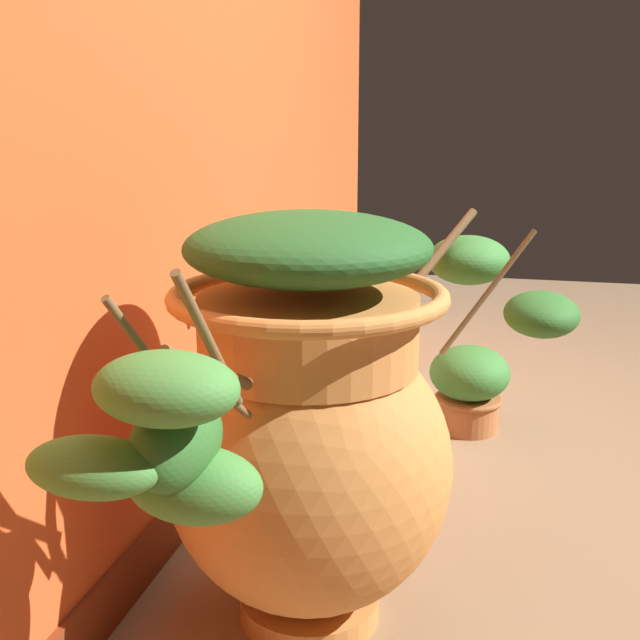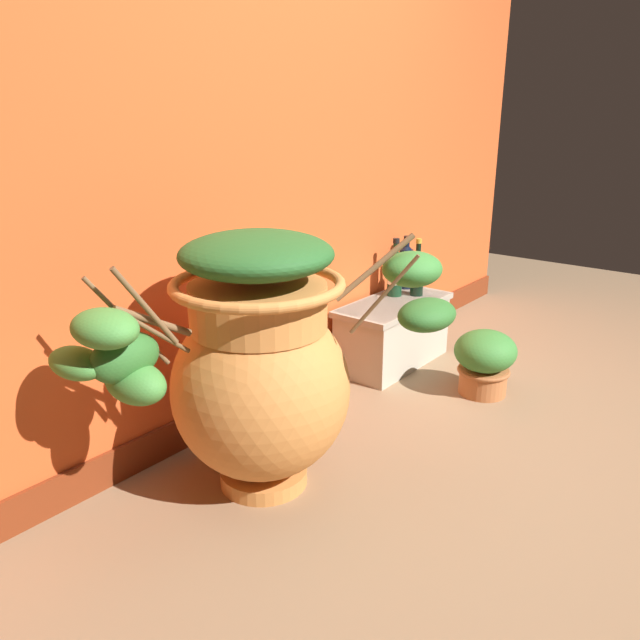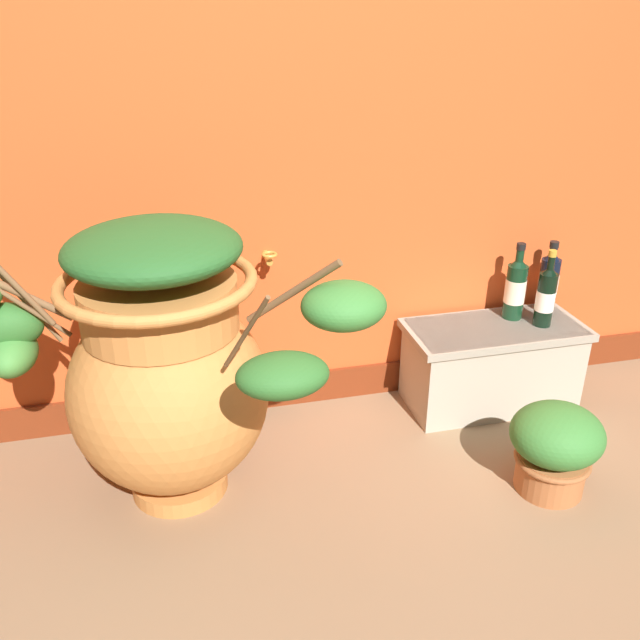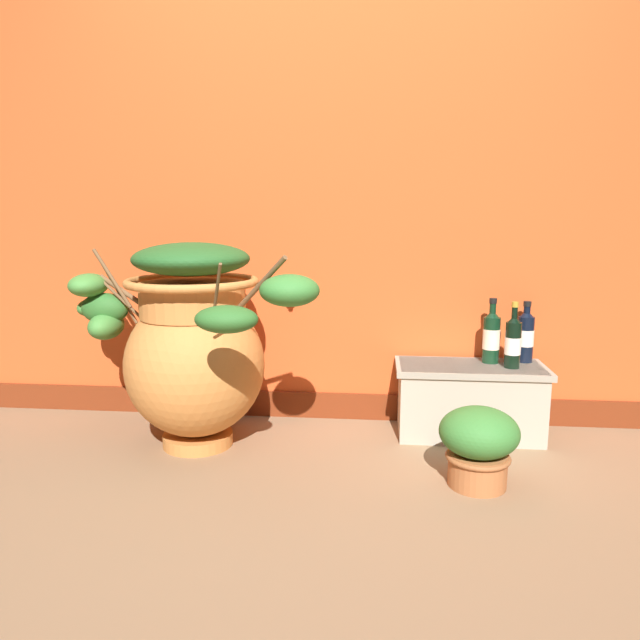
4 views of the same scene
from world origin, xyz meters
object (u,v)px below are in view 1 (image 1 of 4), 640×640
wine_bottle_left (319,278)px  potted_shrub (469,384)px  wine_bottle_middle (317,286)px  wine_bottle_right (344,285)px  terracotta_urn (310,421)px

wine_bottle_left → potted_shrub: wine_bottle_left is taller
potted_shrub → wine_bottle_middle: bearing=76.4°
wine_bottle_left → wine_bottle_middle: 0.17m
wine_bottle_middle → wine_bottle_right: wine_bottle_middle is taller
terracotta_urn → potted_shrub: terracotta_urn is taller
wine_bottle_right → potted_shrub: 0.63m
wine_bottle_middle → potted_shrub: size_ratio=0.99×
terracotta_urn → wine_bottle_middle: 1.39m
terracotta_urn → wine_bottle_right: terracotta_urn is taller
terracotta_urn → wine_bottle_left: bearing=12.8°
terracotta_urn → wine_bottle_right: (1.44, 0.22, -0.01)m
terracotta_urn → potted_shrub: (1.21, -0.29, -0.31)m
wine_bottle_middle → terracotta_urn: bearing=-167.1°
wine_bottle_left → wine_bottle_middle: bearing=-168.4°
terracotta_urn → potted_shrub: bearing=-13.5°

